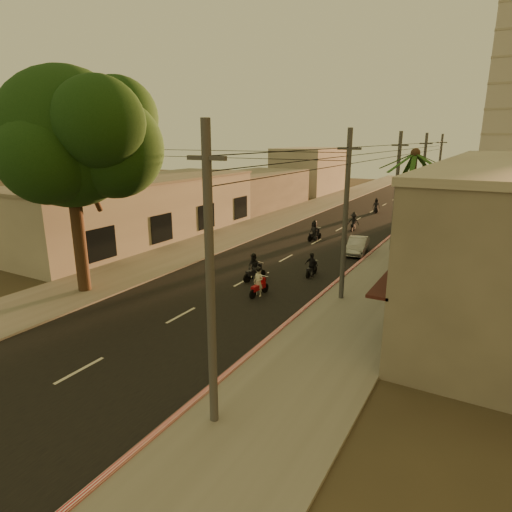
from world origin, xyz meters
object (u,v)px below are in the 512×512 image
(scooter_red, at_px, (259,283))
(scooter_mid_b, at_px, (311,266))
(broadleaf_tree, at_px, (75,139))
(scooter_far_a, at_px, (314,231))
(scooter_far_c, at_px, (376,206))
(scooter_mid_a, at_px, (254,268))
(scooter_far_b, at_px, (354,222))
(parked_car, at_px, (358,245))
(palm_tree, at_px, (415,160))

(scooter_red, xyz_separation_m, scooter_mid_b, (1.20, 4.73, -0.05))
(broadleaf_tree, relative_size, scooter_far_a, 6.79)
(scooter_far_c, bearing_deg, broadleaf_tree, -116.74)
(scooter_red, bearing_deg, scooter_mid_a, 131.66)
(scooter_mid_a, bearing_deg, scooter_far_b, 104.92)
(scooter_red, height_order, scooter_mid_a, scooter_mid_a)
(parked_car, bearing_deg, scooter_far_b, 101.10)
(palm_tree, xyz_separation_m, scooter_far_a, (-8.37, 4.35, -6.34))
(parked_car, bearing_deg, scooter_mid_b, -105.44)
(scooter_red, relative_size, scooter_far_b, 0.95)
(scooter_mid_b, bearing_deg, palm_tree, 46.88)
(broadleaf_tree, distance_m, parked_car, 20.67)
(scooter_mid_a, bearing_deg, scooter_far_c, 107.42)
(broadleaf_tree, bearing_deg, scooter_far_b, 71.62)
(scooter_far_a, bearing_deg, broadleaf_tree, -94.21)
(scooter_red, height_order, scooter_far_a, scooter_far_a)
(palm_tree, height_order, scooter_red, palm_tree)
(scooter_mid_a, xyz_separation_m, scooter_far_a, (-0.84, 11.89, -0.01))
(scooter_far_a, xyz_separation_m, parked_car, (4.48, -2.37, -0.18))
(scooter_mid_a, height_order, parked_car, scooter_mid_a)
(scooter_far_b, distance_m, scooter_far_c, 11.18)
(scooter_red, distance_m, scooter_mid_b, 4.88)
(broadleaf_tree, distance_m, scooter_mid_a, 12.19)
(palm_tree, xyz_separation_m, scooter_mid_a, (-7.53, -7.54, -6.34))
(broadleaf_tree, xyz_separation_m, scooter_far_a, (6.24, 18.20, -7.67))
(scooter_mid_a, height_order, scooter_far_a, same)
(scooter_far_b, height_order, scooter_far_c, scooter_far_b)
(parked_car, bearing_deg, palm_tree, -35.03)
(palm_tree, relative_size, scooter_far_a, 4.60)
(broadleaf_tree, height_order, palm_tree, broadleaf_tree)
(scooter_mid_b, relative_size, scooter_far_c, 0.92)
(scooter_red, xyz_separation_m, scooter_mid_a, (-1.54, 2.16, 0.06))
(broadleaf_tree, bearing_deg, scooter_mid_b, 42.13)
(parked_car, bearing_deg, scooter_far_c, 92.29)
(palm_tree, relative_size, parked_car, 2.08)
(scooter_red, bearing_deg, palm_tree, 64.38)
(palm_tree, height_order, parked_car, palm_tree)
(scooter_mid_b, distance_m, scooter_far_a, 9.98)
(scooter_far_b, bearing_deg, scooter_red, -93.62)
(palm_tree, bearing_deg, parked_car, 153.02)
(broadleaf_tree, bearing_deg, palm_tree, 43.48)
(scooter_mid_b, height_order, scooter_far_c, scooter_far_c)
(broadleaf_tree, relative_size, scooter_mid_b, 7.52)
(scooter_far_b, bearing_deg, scooter_mid_b, -88.44)
(scooter_mid_b, bearing_deg, scooter_far_b, 98.00)
(scooter_mid_a, distance_m, scooter_mid_b, 3.76)
(scooter_red, relative_size, scooter_far_a, 0.98)
(palm_tree, distance_m, scooter_far_b, 13.60)
(palm_tree, bearing_deg, scooter_far_c, 109.25)
(scooter_red, relative_size, scooter_mid_b, 1.08)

